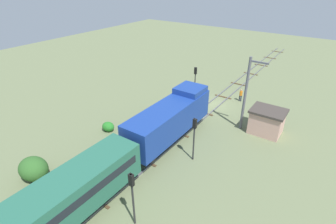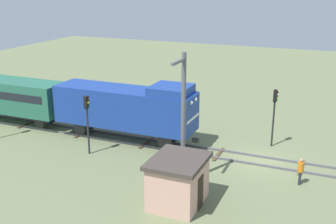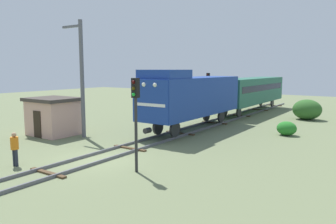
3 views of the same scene
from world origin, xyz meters
The scene contains 12 objects.
ground_plane centered at (0.00, 0.00, 0.00)m, with size 103.37×103.37×0.00m, color #66704C.
railway_track centered at (0.00, 0.00, 0.07)m, with size 2.40×68.91×0.16m.
locomotive centered at (0.00, 10.23, 2.77)m, with size 2.90×11.60×4.60m.
passenger_car_leading centered at (0.00, 23.57, 2.52)m, with size 2.84×14.00×3.66m.
traffic_signal_near centered at (3.20, -0.35, 3.05)m, with size 0.32×0.34×4.40m.
traffic_signal_mid centered at (-3.40, 11.55, 3.00)m, with size 0.32×0.34×4.32m.
traffic_signal_far centered at (-3.60, 19.95, 3.04)m, with size 0.32×0.34×4.39m.
worker_near_track centered at (-2.40, -3.00, 1.00)m, with size 0.38×0.38×1.70m.
catenary_mast centered at (-5.06, 3.70, 4.32)m, with size 1.94×0.28×8.14m.
relay_hut centered at (-7.50, 3.03, 1.39)m, with size 3.50×2.90×2.74m.
bush_near centered at (6.74, 12.46, 0.51)m, with size 1.41×1.15×1.03m, color #267726.
bush_mid centered at (6.33, 21.26, 0.97)m, with size 2.66×2.18×1.94m, color #2E5E26.
Camera 3 is at (12.81, -11.80, 4.79)m, focal length 35.00 mm.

